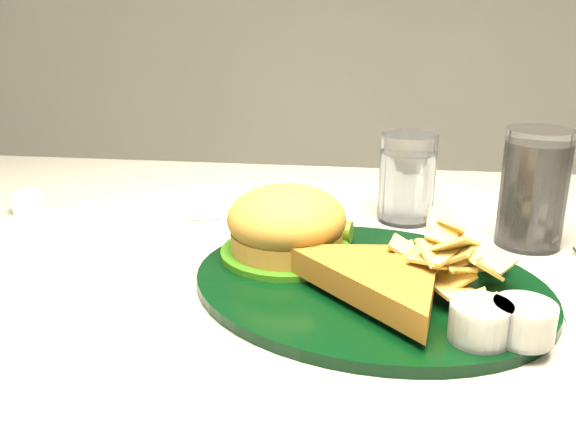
% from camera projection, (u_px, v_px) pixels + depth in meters
% --- Properties ---
extents(dinner_plate, '(0.41, 0.37, 0.07)m').
position_uv_depth(dinner_plate, '(370.00, 253.00, 0.58)').
color(dinner_plate, black).
rests_on(dinner_plate, table).
extents(water_glass, '(0.08, 0.08, 0.10)m').
position_uv_depth(water_glass, '(407.00, 178.00, 0.75)').
color(water_glass, silver).
rests_on(water_glass, table).
extents(cola_glass, '(0.08, 0.08, 0.13)m').
position_uv_depth(cola_glass, '(534.00, 188.00, 0.68)').
color(cola_glass, black).
rests_on(cola_glass, table).
extents(ramekin, '(0.04, 0.04, 0.03)m').
position_uv_depth(ramekin, '(28.00, 203.00, 0.79)').
color(ramekin, white).
rests_on(ramekin, table).
extents(wrapped_straw, '(0.19, 0.11, 0.01)m').
position_uv_depth(wrapped_straw, '(260.00, 214.00, 0.78)').
color(wrapped_straw, white).
rests_on(wrapped_straw, table).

